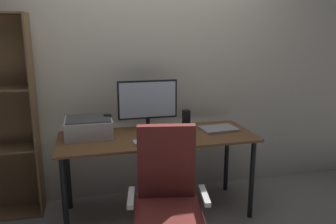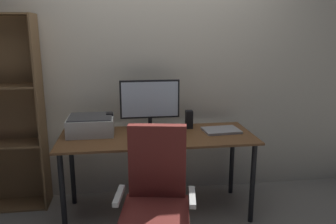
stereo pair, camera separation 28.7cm
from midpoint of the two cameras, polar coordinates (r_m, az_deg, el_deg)
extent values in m
plane|color=gray|center=(3.24, -4.40, -16.67)|extent=(12.00, 12.00, 0.00)
cube|color=beige|center=(3.31, -6.26, 7.81)|extent=(6.40, 0.10, 2.60)
cube|color=brown|center=(2.94, -4.65, -4.27)|extent=(1.69, 0.67, 0.02)
cylinder|color=black|center=(2.81, -20.06, -14.07)|extent=(0.04, 0.04, 0.72)
cylinder|color=black|center=(3.05, 11.43, -11.28)|extent=(0.04, 0.04, 0.72)
cylinder|color=black|center=(3.31, -19.10, -9.74)|extent=(0.04, 0.04, 0.72)
cylinder|color=black|center=(3.51, 7.62, -7.73)|extent=(0.04, 0.04, 0.72)
cylinder|color=black|center=(3.11, -6.07, -2.98)|extent=(0.20, 0.20, 0.01)
cylinder|color=black|center=(3.10, -6.10, -1.98)|extent=(0.04, 0.04, 0.10)
cube|color=black|center=(3.04, -6.20, 2.10)|extent=(0.54, 0.03, 0.35)
cube|color=silver|center=(3.03, -6.16, 2.05)|extent=(0.51, 0.01, 0.32)
cube|color=#B7BABC|center=(2.76, -5.90, -5.08)|extent=(0.29, 0.11, 0.02)
cube|color=black|center=(2.80, -0.93, -4.59)|extent=(0.07, 0.10, 0.03)
cylinder|color=#285193|center=(2.90, -2.90, -3.29)|extent=(0.09, 0.09, 0.09)
cube|color=#285193|center=(2.91, -1.92, -3.14)|extent=(0.02, 0.01, 0.05)
cube|color=#99999E|center=(3.11, 6.01, -2.89)|extent=(0.34, 0.25, 0.02)
cube|color=black|center=(3.05, -12.88, -2.01)|extent=(0.06, 0.07, 0.17)
cube|color=black|center=(3.15, 0.51, -1.21)|extent=(0.06, 0.07, 0.17)
cube|color=silver|center=(3.01, -16.01, -2.62)|extent=(0.40, 0.34, 0.15)
cube|color=#424244|center=(2.99, -16.11, -1.13)|extent=(0.37, 0.31, 0.01)
cube|color=maroon|center=(2.29, -3.72, -17.35)|extent=(0.51, 0.51, 0.08)
cube|color=maroon|center=(2.35, -3.83, -8.40)|extent=(0.41, 0.14, 0.52)
cube|color=silver|center=(2.26, -10.06, -14.24)|extent=(0.09, 0.26, 0.03)
cube|color=silver|center=(2.26, 2.52, -14.08)|extent=(0.09, 0.26, 0.03)
cube|color=brown|center=(3.20, -24.10, -0.97)|extent=(0.02, 0.28, 1.78)
cube|color=brown|center=(3.59, -28.76, -15.04)|extent=(0.73, 0.26, 0.02)
camera|label=1|loc=(0.14, -92.86, -0.69)|focal=35.83mm
camera|label=2|loc=(0.14, 87.14, 0.69)|focal=35.83mm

